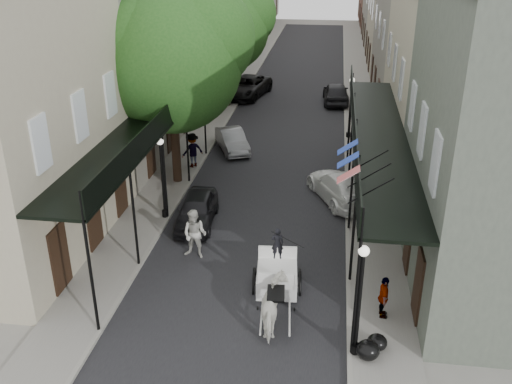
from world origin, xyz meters
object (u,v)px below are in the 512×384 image
(horse, at_px, (276,307))
(pedestrian_sidewalk_right, at_px, (384,297))
(car_right_near, at_px, (340,187))
(tree_far, at_px, (231,24))
(pedestrian_walking, at_px, (195,234))
(carriage, at_px, (277,257))
(lamppost_right_near, at_px, (359,300))
(pedestrian_sidewalk_left, at_px, (192,150))
(car_left_near, at_px, (197,209))
(lamppost_left, at_px, (163,177))
(car_left_mid, at_px, (232,140))
(lamppost_right_far, at_px, (350,107))
(car_left_far, at_px, (247,87))
(tree_near, at_px, (179,54))
(car_right_far, at_px, (336,93))

(horse, relative_size, pedestrian_sidewalk_right, 1.32)
(pedestrian_sidewalk_right, distance_m, car_right_near, 9.18)
(tree_far, distance_m, pedestrian_walking, 21.84)
(carriage, xyz_separation_m, car_right_near, (2.23, 7.41, -0.39))
(lamppost_right_near, relative_size, horse, 1.88)
(pedestrian_sidewalk_left, bearing_deg, car_left_near, 65.19)
(lamppost_left, bearing_deg, carriage, -38.90)
(lamppost_left, xyz_separation_m, car_left_mid, (1.45, 8.99, -1.42))
(lamppost_right_near, bearing_deg, car_right_near, 92.60)
(horse, xyz_separation_m, pedestrian_walking, (-3.58, 4.00, 0.17))
(lamppost_right_near, height_order, pedestrian_sidewalk_right, lamppost_right_near)
(tree_far, height_order, lamppost_left, tree_far)
(car_left_mid, bearing_deg, lamppost_left, -122.46)
(lamppost_right_far, relative_size, horse, 1.88)
(pedestrian_sidewalk_right, xyz_separation_m, car_left_far, (-8.62, 26.97, -0.08))
(pedestrian_walking, xyz_separation_m, pedestrian_sidewalk_left, (-2.27, 8.99, 0.05))
(lamppost_right_far, distance_m, car_right_near, 9.12)
(pedestrian_walking, bearing_deg, pedestrian_sidewalk_right, -13.55)
(lamppost_left, xyz_separation_m, lamppost_right_far, (8.20, 12.00, 0.00))
(tree_near, distance_m, lamppost_right_near, 15.39)
(lamppost_right_near, relative_size, car_right_near, 0.78)
(horse, height_order, car_left_near, horse)
(tree_near, bearing_deg, horse, -62.66)
(carriage, bearing_deg, lamppost_right_far, 75.87)
(pedestrian_sidewalk_left, height_order, car_right_near, pedestrian_sidewalk_left)
(lamppost_left, relative_size, pedestrian_sidewalk_left, 1.99)
(lamppost_right_near, bearing_deg, pedestrian_walking, 140.66)
(lamppost_right_far, bearing_deg, horse, -97.55)
(carriage, xyz_separation_m, pedestrian_sidewalk_left, (-5.64, 10.40, -0.03))
(horse, xyz_separation_m, car_left_far, (-5.18, 27.91, -0.05))
(lamppost_right_far, relative_size, pedestrian_sidewalk_right, 2.49)
(lamppost_left, xyz_separation_m, pedestrian_sidewalk_right, (9.12, -6.06, -1.18))
(tree_far, distance_m, lamppost_right_far, 11.05)
(car_left_mid, xyz_separation_m, car_right_far, (5.89, 11.04, 0.15))
(horse, height_order, car_left_far, horse)
(pedestrian_sidewalk_left, bearing_deg, carriage, 78.56)
(lamppost_right_far, height_order, pedestrian_walking, lamppost_right_far)
(horse, height_order, car_left_mid, horse)
(lamppost_left, bearing_deg, lamppost_right_far, 55.65)
(horse, bearing_deg, lamppost_left, -55.62)
(horse, distance_m, car_left_near, 7.98)
(tree_near, xyz_separation_m, pedestrian_sidewalk_left, (-0.07, 1.81, -5.43))
(car_left_mid, xyz_separation_m, car_left_far, (-0.95, 11.92, 0.16))
(pedestrian_sidewalk_left, distance_m, car_right_far, 15.92)
(pedestrian_walking, relative_size, car_left_far, 0.36)
(car_right_near, bearing_deg, lamppost_right_near, 68.74)
(tree_far, xyz_separation_m, pedestrian_sidewalk_right, (9.26, -24.24, -4.97))
(pedestrian_sidewalk_right, height_order, car_right_near, pedestrian_sidewalk_right)
(horse, relative_size, car_right_far, 0.43)
(lamppost_left, xyz_separation_m, pedestrian_walking, (2.10, -3.00, -1.04))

